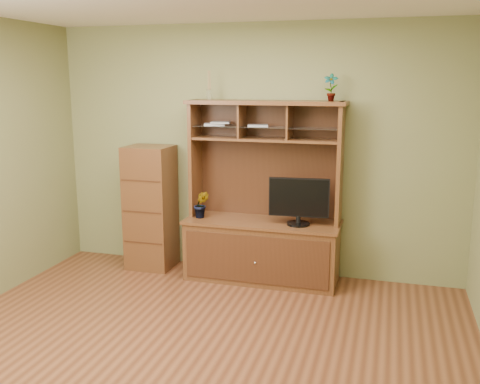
% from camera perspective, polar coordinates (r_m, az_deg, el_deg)
% --- Properties ---
extents(room, '(4.54, 4.04, 2.74)m').
position_cam_1_polar(room, '(3.96, -5.69, 0.76)').
color(room, '#532B17').
rests_on(room, ground).
extents(media_hutch, '(1.66, 0.61, 1.90)m').
position_cam_1_polar(media_hutch, '(5.71, 2.43, -4.25)').
color(media_hutch, '#4C2C15').
rests_on(media_hutch, room).
extents(monitor, '(0.62, 0.24, 0.49)m').
position_cam_1_polar(monitor, '(5.46, 6.29, -0.90)').
color(monitor, black).
rests_on(monitor, media_hutch).
extents(orchid_plant, '(0.19, 0.16, 0.29)m').
position_cam_1_polar(orchid_plant, '(5.75, -4.15, -1.34)').
color(orchid_plant, '#28521C').
rests_on(orchid_plant, media_hutch).
extents(top_plant, '(0.15, 0.10, 0.27)m').
position_cam_1_polar(top_plant, '(5.45, 9.66, 10.96)').
color(top_plant, '#365F21').
rests_on(top_plant, media_hutch).
extents(reed_diffuser, '(0.06, 0.06, 0.30)m').
position_cam_1_polar(reed_diffuser, '(5.73, -3.30, 10.97)').
color(reed_diffuser, silver).
rests_on(reed_diffuser, media_hutch).
extents(magazines, '(0.72, 0.22, 0.04)m').
position_cam_1_polar(magazines, '(5.68, -1.05, 7.25)').
color(magazines, '#AFAFB4').
rests_on(magazines, media_hutch).
extents(side_cabinet, '(0.50, 0.45, 1.39)m').
position_cam_1_polar(side_cabinet, '(6.12, -9.50, -1.63)').
color(side_cabinet, '#4C2C15').
rests_on(side_cabinet, room).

